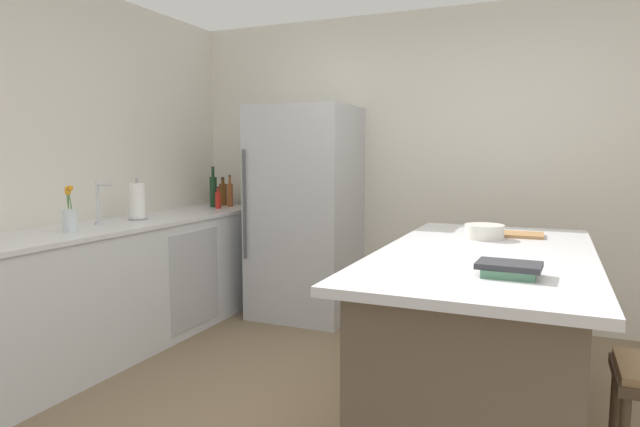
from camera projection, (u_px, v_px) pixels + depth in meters
The scene contains 15 objects.
wall_rear at pixel (457, 167), 4.54m from camera, with size 6.00×0.10×2.60m, color silver.
wall_left at pixel (8, 171), 3.44m from camera, with size 0.10×6.00×2.60m, color silver.
counter_run_left at pixel (130, 283), 3.99m from camera, with size 0.65×2.93×0.92m.
kitchen_island at pixel (483, 338), 2.79m from camera, with size 1.03×2.05×0.92m.
refrigerator at pixel (305, 213), 4.68m from camera, with size 0.83×0.76×1.81m.
sink_faucet at pixel (99, 202), 3.74m from camera, with size 0.15×0.05×0.30m.
flower_vase at pixel (70, 217), 3.39m from camera, with size 0.09×0.09×0.29m.
paper_towel_roll at pixel (137, 202), 4.03m from camera, with size 0.14×0.14×0.31m.
whiskey_bottle at pixel (223, 194), 5.19m from camera, with size 0.07×0.07×0.27m.
vinegar_bottle at pixel (230, 194), 5.04m from camera, with size 0.05×0.05×0.29m.
wine_bottle at pixel (213, 191), 5.01m from camera, with size 0.07×0.07×0.37m.
hot_sauce_bottle at pixel (218, 200), 4.87m from camera, with size 0.05×0.05×0.20m.
cookbook_stack at pixel (509, 269), 2.18m from camera, with size 0.26×0.19×0.06m.
mixing_bowl at pixel (484, 232), 3.14m from camera, with size 0.22×0.22×0.08m.
cutting_board at pixel (513, 234), 3.26m from camera, with size 0.35×0.22×0.02m.
Camera 1 is at (0.74, -2.39, 1.41)m, focal length 30.41 mm.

